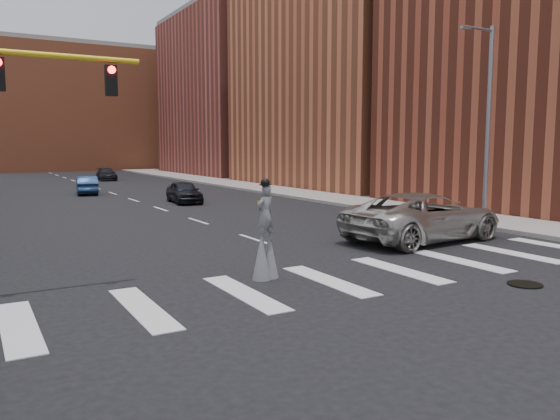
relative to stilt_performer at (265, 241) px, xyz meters
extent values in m
plane|color=black|center=(2.66, -2.09, -1.06)|extent=(160.00, 160.00, 0.00)
cube|color=gray|center=(15.16, 22.91, -0.97)|extent=(5.00, 90.00, 0.18)
cylinder|color=black|center=(5.66, -4.09, -1.04)|extent=(0.90, 0.90, 0.04)
cube|color=#BE603B|center=(24.66, 27.91, 10.94)|extent=(16.00, 22.00, 24.00)
cube|color=#A0473B|center=(24.66, 51.91, 8.94)|extent=(16.00, 22.00, 20.00)
cube|color=#BE603B|center=(8.66, 75.91, 7.94)|extent=(26.00, 14.00, 18.00)
cylinder|color=slate|center=(13.66, 3.91, 3.44)|extent=(0.20, 0.20, 9.00)
cylinder|color=slate|center=(12.86, 3.91, 7.74)|extent=(1.80, 0.12, 0.12)
cube|color=slate|center=(11.96, 3.91, 7.69)|extent=(0.50, 0.18, 0.12)
cylinder|color=gold|center=(-5.74, 0.91, 4.74)|extent=(5.20, 0.14, 0.14)
cube|color=black|center=(-3.84, 0.91, 4.24)|extent=(0.28, 0.18, 0.75)
cylinder|color=#FF0C0C|center=(-3.84, 0.81, 4.49)|extent=(0.18, 0.06, 0.18)
cylinder|color=black|center=(0.15, 0.05, -0.55)|extent=(0.07, 0.07, 1.04)
cylinder|color=black|center=(-0.15, -0.05, -0.55)|extent=(0.07, 0.07, 1.04)
cone|color=slate|center=(0.15, 0.05, -0.42)|extent=(0.52, 0.52, 1.29)
cone|color=slate|center=(-0.15, -0.05, -0.42)|extent=(0.52, 0.52, 1.29)
imported|color=slate|center=(0.00, 0.00, 0.76)|extent=(0.67, 0.54, 1.58)
sphere|color=black|center=(0.00, 0.00, 1.61)|extent=(0.26, 0.26, 0.26)
cylinder|color=black|center=(0.00, 0.00, 1.56)|extent=(0.34, 0.34, 0.02)
cube|color=yellow|center=(-0.04, 0.13, 1.20)|extent=(0.22, 0.05, 0.10)
imported|color=#AFADA5|center=(8.25, 2.32, -0.12)|extent=(7.06, 3.74, 1.89)
imported|color=black|center=(5.05, 20.47, -0.36)|extent=(2.04, 4.29, 1.42)
imported|color=#162B4D|center=(0.80, 30.17, -0.38)|extent=(2.02, 4.35, 1.38)
imported|color=black|center=(5.85, 46.68, -0.42)|extent=(2.15, 4.56, 1.29)
camera|label=1|loc=(-7.08, -13.14, 2.64)|focal=35.00mm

